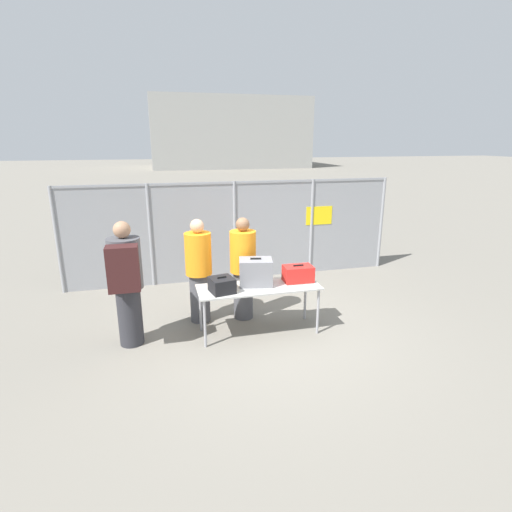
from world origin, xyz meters
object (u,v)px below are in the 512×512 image
suitcase_black (222,285)px  security_worker_far (199,270)px  traveler_hooded (126,280)px  security_worker_near (243,267)px  suitcase_red (298,274)px  utility_trailer (293,230)px  suitcase_grey (256,272)px  inspection_table (259,290)px

suitcase_black → security_worker_far: 0.77m
traveler_hooded → security_worker_far: traveler_hooded is taller
security_worker_far → security_worker_near: bearing=172.4°
suitcase_red → suitcase_black: bearing=-172.5°
suitcase_black → security_worker_far: (-0.25, 0.73, 0.02)m
security_worker_far → utility_trailer: size_ratio=0.49×
utility_trailer → traveler_hooded: bearing=-130.2°
suitcase_grey → security_worker_near: (-0.09, 0.50, -0.07)m
inspection_table → suitcase_grey: bearing=104.9°
suitcase_grey → suitcase_red: bearing=-1.6°
inspection_table → suitcase_black: bearing=-171.2°
suitcase_grey → security_worker_far: bearing=145.2°
inspection_table → suitcase_red: suitcase_red is taller
suitcase_red → security_worker_far: 1.58m
inspection_table → suitcase_red: 0.68m
suitcase_grey → utility_trailer: bearing=64.5°
inspection_table → security_worker_far: 1.06m
suitcase_black → utility_trailer: (2.92, 5.15, -0.47)m
suitcase_black → traveler_hooded: traveler_hooded is taller
inspection_table → security_worker_far: size_ratio=1.08×
inspection_table → suitcase_grey: size_ratio=3.31×
suitcase_red → utility_trailer: (1.70, 4.99, -0.49)m
suitcase_grey → suitcase_red: 0.68m
inspection_table → utility_trailer: 5.59m
suitcase_red → suitcase_grey: bearing=178.4°
inspection_table → security_worker_far: security_worker_far is taller
traveler_hooded → utility_trailer: (4.23, 5.01, -0.61)m
suitcase_black → suitcase_grey: suitcase_grey is taller
inspection_table → suitcase_black: suitcase_black is taller
utility_trailer → inspection_table: bearing=-114.9°
suitcase_red → security_worker_near: security_worker_near is taller
suitcase_black → suitcase_grey: 0.58m
traveler_hooded → security_worker_near: traveler_hooded is taller
suitcase_red → security_worker_near: size_ratio=0.27×
inspection_table → security_worker_far: (-0.82, 0.64, 0.19)m
suitcase_black → security_worker_near: 0.82m
utility_trailer → security_worker_far: bearing=-125.7°
suitcase_black → utility_trailer: bearing=60.4°
traveler_hooded → security_worker_far: bearing=24.1°
traveler_hooded → utility_trailer: 6.59m
inspection_table → suitcase_red: bearing=6.3°
inspection_table → utility_trailer: (2.35, 5.06, -0.30)m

